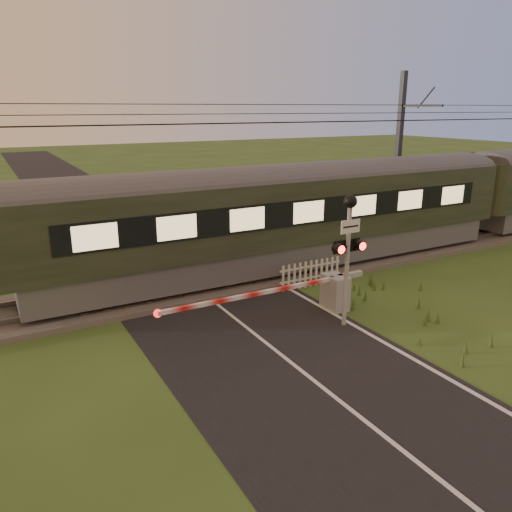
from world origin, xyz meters
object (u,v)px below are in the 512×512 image
picket_fence (311,273)px  train (472,194)px  catenary_mast (399,153)px  crossing_signal (348,238)px  boom_gate (327,292)px

picket_fence → train: bearing=10.3°
train → picket_fence: 10.75m
train → catenary_mast: bearing=139.8°
crossing_signal → catenary_mast: bearing=39.4°
boom_gate → crossing_signal: 2.28m
boom_gate → catenary_mast: (8.65, 6.17, 3.33)m
crossing_signal → catenary_mast: (8.84, 7.27, 1.34)m
train → boom_gate: 12.05m
crossing_signal → picket_fence: size_ratio=1.51×
crossing_signal → picket_fence: (1.04, 3.15, -2.13)m
crossing_signal → picket_fence: bearing=71.8°
picket_fence → catenary_mast: size_ratio=0.33×
train → crossing_signal: train is taller
picket_fence → catenary_mast: (7.80, 4.13, 3.47)m
train → picket_fence: size_ratio=16.01×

